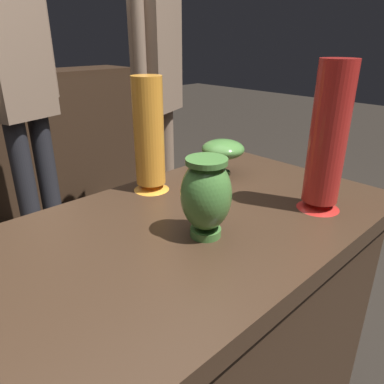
# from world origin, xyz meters

# --- Properties ---
(display_plinth) EXTENTS (1.20, 0.64, 0.80)m
(display_plinth) POSITION_xyz_m (0.00, 0.00, 0.40)
(display_plinth) COLOR #382619
(display_plinth) RESTS_ON ground_plane
(vase_centerpiece) EXTENTS (0.11, 0.11, 0.19)m
(vase_centerpiece) POSITION_xyz_m (0.02, -0.07, 0.90)
(vase_centerpiece) COLOR #477A38
(vase_centerpiece) RESTS_ON display_plinth
(vase_tall_behind) EXTENTS (0.10, 0.10, 0.33)m
(vase_tall_behind) POSITION_xyz_m (0.10, 0.23, 0.96)
(vase_tall_behind) COLOR orange
(vase_tall_behind) RESTS_ON display_plinth
(vase_left_accent) EXTENTS (0.14, 0.14, 0.12)m
(vase_left_accent) POSITION_xyz_m (0.35, 0.17, 0.88)
(vase_left_accent) COLOR #477A38
(vase_left_accent) RESTS_ON display_plinth
(vase_right_accent) EXTENTS (0.11, 0.11, 0.38)m
(vase_right_accent) POSITION_xyz_m (0.34, -0.18, 0.98)
(vase_right_accent) COLOR red
(vase_right_accent) RESTS_ON display_plinth
(shelf_vase_right) EXTENTS (0.11, 0.11, 0.15)m
(shelf_vase_right) POSITION_xyz_m (0.52, 2.13, 1.08)
(shelf_vase_right) COLOR red
(shelf_vase_right) RESTS_ON back_display_shelf
(visitor_near_right) EXTENTS (0.44, 0.29, 1.61)m
(visitor_near_right) POSITION_xyz_m (0.93, 1.22, 0.95)
(visitor_near_right) COLOR #846B56
(visitor_near_right) RESTS_ON ground_plane
(visitor_center_back) EXTENTS (0.45, 0.26, 1.67)m
(visitor_center_back) POSITION_xyz_m (0.19, 1.43, 0.99)
(visitor_center_back) COLOR #232328
(visitor_center_back) RESTS_ON ground_plane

